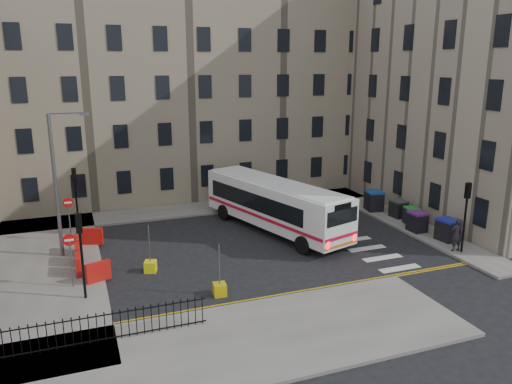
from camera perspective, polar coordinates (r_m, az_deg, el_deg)
ground at (r=31.13m, az=3.52°, el=-5.65°), size 120.00×120.00×0.00m
pavement_north at (r=37.30m, az=-10.42°, el=-2.30°), size 36.00×3.20×0.15m
pavement_east at (r=38.66m, az=13.35°, el=-1.86°), size 2.40×26.00×0.15m
pavement_west at (r=29.68m, az=-23.13°, el=-7.73°), size 6.00×22.00×0.15m
pavement_sw at (r=20.39m, az=-3.34°, el=-17.01°), size 20.00×6.00×0.15m
terrace_north at (r=42.48m, az=-14.03°, el=11.28°), size 38.30×10.80×17.20m
corner_east at (r=44.32m, az=24.42°, el=11.85°), size 17.80×24.30×19.20m
traffic_light_east at (r=30.56m, az=22.89°, el=-1.54°), size 0.28×0.22×4.10m
traffic_light_nw at (r=34.05m, az=-19.95°, el=0.31°), size 0.28×0.22×4.10m
traffic_light_sw at (r=23.96m, az=-19.41°, el=-5.48°), size 0.28×0.22×4.10m
streetlamp at (r=29.35m, az=-21.95°, el=0.89°), size 0.50×0.22×8.14m
no_entry_north at (r=32.32m, az=-20.64°, el=-1.95°), size 0.60×0.08×3.00m
no_entry_south at (r=25.64m, az=-20.48°, el=-6.15°), size 0.60×0.08×3.00m
roadworks_barriers at (r=28.95m, az=-19.00°, el=-6.67°), size 1.66×6.26×1.00m
iron_railings at (r=20.98m, az=-16.44°, el=-14.53°), size 7.80×0.04×1.20m
bus at (r=32.49m, az=2.13°, el=-1.29°), size 6.01×12.13×3.23m
wheelie_bin_a at (r=32.80m, az=21.03°, el=-4.03°), size 1.21×1.35×1.35m
wheelie_bin_b at (r=33.91m, az=17.94°, el=-3.24°), size 1.01×1.16×1.27m
wheelie_bin_c at (r=35.27m, az=17.37°, el=-2.60°), size 1.13×1.23×1.16m
wheelie_bin_d at (r=36.61m, az=15.96°, el=-1.84°), size 1.04×1.17×1.20m
wheelie_bin_e at (r=37.81m, az=13.32°, el=-0.96°), size 1.34×1.48×1.44m
pedestrian at (r=31.08m, az=21.95°, el=-4.54°), size 0.74×0.51×1.97m
bollard_yellow at (r=27.23m, az=-11.97°, el=-8.32°), size 0.77×0.77×0.60m
bollard_chevron at (r=24.19m, az=-4.17°, el=-11.05°), size 0.66×0.66×0.60m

